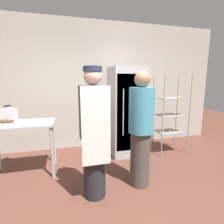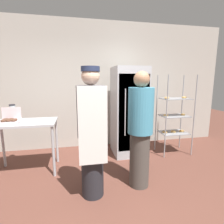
{
  "view_description": "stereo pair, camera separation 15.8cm",
  "coord_description": "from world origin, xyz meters",
  "px_view_note": "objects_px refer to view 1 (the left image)",
  "views": [
    {
      "loc": [
        -0.58,
        -1.84,
        1.56
      ],
      "look_at": [
        0.11,
        0.72,
        1.08
      ],
      "focal_mm": 28.0,
      "sensor_mm": 36.0,
      "label": 1
    },
    {
      "loc": [
        -0.43,
        -1.88,
        1.56
      ],
      "look_at": [
        0.11,
        0.72,
        1.08
      ],
      "focal_mm": 28.0,
      "sensor_mm": 36.0,
      "label": 2
    }
  ],
  "objects_px": {
    "blender_pitcher": "(8,114)",
    "refrigerator": "(126,111)",
    "person_customer": "(141,129)",
    "person_baker": "(94,132)",
    "baking_rack": "(170,115)",
    "donut_box": "(6,122)"
  },
  "relations": [
    {
      "from": "baking_rack",
      "to": "donut_box",
      "type": "distance_m",
      "value": 3.11
    },
    {
      "from": "baking_rack",
      "to": "person_customer",
      "type": "xyz_separation_m",
      "value": [
        -1.16,
        -1.02,
        0.05
      ]
    },
    {
      "from": "person_customer",
      "to": "donut_box",
      "type": "bearing_deg",
      "value": 160.75
    },
    {
      "from": "person_baker",
      "to": "person_customer",
      "type": "distance_m",
      "value": 0.71
    },
    {
      "from": "blender_pitcher",
      "to": "person_customer",
      "type": "distance_m",
      "value": 2.22
    },
    {
      "from": "refrigerator",
      "to": "person_baker",
      "type": "bearing_deg",
      "value": -124.78
    },
    {
      "from": "person_customer",
      "to": "refrigerator",
      "type": "bearing_deg",
      "value": 80.81
    },
    {
      "from": "donut_box",
      "to": "person_customer",
      "type": "xyz_separation_m",
      "value": [
        1.93,
        -0.67,
        -0.07
      ]
    },
    {
      "from": "donut_box",
      "to": "person_baker",
      "type": "distance_m",
      "value": 1.45
    },
    {
      "from": "refrigerator",
      "to": "person_customer",
      "type": "height_order",
      "value": "refrigerator"
    },
    {
      "from": "refrigerator",
      "to": "person_baker",
      "type": "xyz_separation_m",
      "value": [
        -0.9,
        -1.29,
        -0.02
      ]
    },
    {
      "from": "blender_pitcher",
      "to": "refrigerator",
      "type": "bearing_deg",
      "value": 5.38
    },
    {
      "from": "refrigerator",
      "to": "blender_pitcher",
      "type": "relative_size",
      "value": 6.82
    },
    {
      "from": "refrigerator",
      "to": "donut_box",
      "type": "relative_size",
      "value": 6.28
    },
    {
      "from": "blender_pitcher",
      "to": "baking_rack",
      "type": "bearing_deg",
      "value": 0.51
    },
    {
      "from": "refrigerator",
      "to": "person_baker",
      "type": "relative_size",
      "value": 1.06
    },
    {
      "from": "refrigerator",
      "to": "baking_rack",
      "type": "distance_m",
      "value": 0.99
    },
    {
      "from": "refrigerator",
      "to": "person_baker",
      "type": "distance_m",
      "value": 1.57
    },
    {
      "from": "baking_rack",
      "to": "person_customer",
      "type": "relative_size",
      "value": 0.99
    },
    {
      "from": "refrigerator",
      "to": "donut_box",
      "type": "bearing_deg",
      "value": -166.1
    },
    {
      "from": "baking_rack",
      "to": "person_baker",
      "type": "relative_size",
      "value": 0.97
    },
    {
      "from": "refrigerator",
      "to": "blender_pitcher",
      "type": "distance_m",
      "value": 2.19
    }
  ]
}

